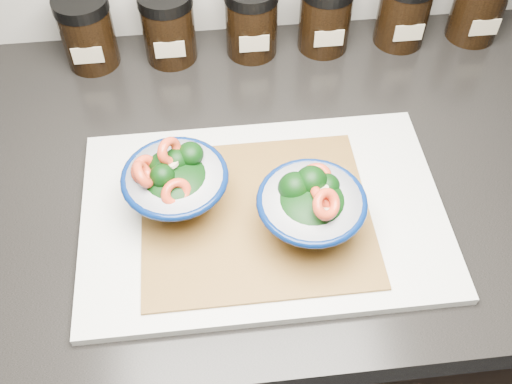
{
  "coord_description": "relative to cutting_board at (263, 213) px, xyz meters",
  "views": [
    {
      "loc": [
        -0.15,
        0.92,
        1.51
      ],
      "look_at": [
        -0.1,
        1.35,
        0.96
      ],
      "focal_mm": 42.0,
      "sensor_mm": 36.0,
      "label": 1
    }
  ],
  "objects": [
    {
      "name": "cabinet",
      "position": [
        0.09,
        0.09,
        -0.48
      ],
      "size": [
        3.43,
        0.58,
        0.86
      ],
      "primitive_type": "cube",
      "color": "black",
      "rests_on": "ground"
    },
    {
      "name": "countertop",
      "position": [
        0.09,
        0.09,
        -0.03
      ],
      "size": [
        3.5,
        0.6,
        0.04
      ],
      "primitive_type": "cube",
      "color": "black",
      "rests_on": "cabinet"
    },
    {
      "name": "cutting_board",
      "position": [
        0.0,
        0.0,
        0.0
      ],
      "size": [
        0.45,
        0.3,
        0.01
      ],
      "primitive_type": "cube",
      "color": "silver",
      "rests_on": "countertop"
    },
    {
      "name": "bamboo_mat",
      "position": [
        -0.01,
        -0.01,
        0.01
      ],
      "size": [
        0.28,
        0.24,
        0.0
      ],
      "primitive_type": "cube",
      "color": "#A47331",
      "rests_on": "cutting_board"
    },
    {
      "name": "bowl_left",
      "position": [
        -0.1,
        0.02,
        0.05
      ],
      "size": [
        0.13,
        0.13,
        0.1
      ],
      "rotation": [
        0.0,
        0.0,
        -0.09
      ],
      "color": "white",
      "rests_on": "bamboo_mat"
    },
    {
      "name": "bowl_right",
      "position": [
        0.05,
        -0.03,
        0.05
      ],
      "size": [
        0.13,
        0.13,
        0.1
      ],
      "rotation": [
        0.0,
        0.0,
        0.29
      ],
      "color": "white",
      "rests_on": "bamboo_mat"
    },
    {
      "name": "spice_jar_a",
      "position": [
        -0.23,
        0.33,
        0.05
      ],
      "size": [
        0.08,
        0.08,
        0.11
      ],
      "color": "black",
      "rests_on": "countertop"
    },
    {
      "name": "spice_jar_b",
      "position": [
        -0.11,
        0.33,
        0.05
      ],
      "size": [
        0.08,
        0.08,
        0.11
      ],
      "color": "black",
      "rests_on": "countertop"
    },
    {
      "name": "spice_jar_c",
      "position": [
        0.02,
        0.33,
        0.05
      ],
      "size": [
        0.08,
        0.08,
        0.11
      ],
      "color": "black",
      "rests_on": "countertop"
    },
    {
      "name": "spice_jar_d",
      "position": [
        0.13,
        0.33,
        0.05
      ],
      "size": [
        0.08,
        0.08,
        0.11
      ],
      "color": "black",
      "rests_on": "countertop"
    },
    {
      "name": "spice_jar_e",
      "position": [
        0.26,
        0.33,
        0.05
      ],
      "size": [
        0.08,
        0.08,
        0.11
      ],
      "color": "black",
      "rests_on": "countertop"
    },
    {
      "name": "spice_jar_f",
      "position": [
        0.38,
        0.33,
        0.05
      ],
      "size": [
        0.08,
        0.08,
        0.11
      ],
      "color": "black",
      "rests_on": "countertop"
    }
  ]
}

